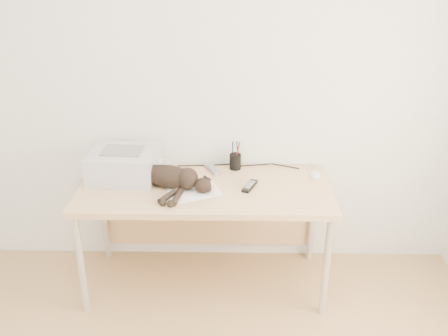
{
  "coord_description": "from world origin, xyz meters",
  "views": [
    {
      "loc": [
        0.17,
        -1.42,
        2.16
      ],
      "look_at": [
        0.12,
        1.34,
        0.89
      ],
      "focal_mm": 40.0,
      "sensor_mm": 36.0,
      "label": 1
    }
  ],
  "objects_px": {
    "mug": "(163,167)",
    "desk": "(206,199)",
    "cat": "(166,177)",
    "mouse": "(315,173)",
    "printer": "(124,164)",
    "pen_cup": "(235,161)"
  },
  "relations": [
    {
      "from": "cat",
      "to": "mouse",
      "type": "bearing_deg",
      "value": 28.43
    },
    {
      "from": "cat",
      "to": "pen_cup",
      "type": "bearing_deg",
      "value": 50.78
    },
    {
      "from": "desk",
      "to": "mouse",
      "type": "relative_size",
      "value": 13.38
    },
    {
      "from": "cat",
      "to": "mug",
      "type": "height_order",
      "value": "cat"
    },
    {
      "from": "mug",
      "to": "mouse",
      "type": "bearing_deg",
      "value": -1.14
    },
    {
      "from": "desk",
      "to": "mouse",
      "type": "bearing_deg",
      "value": 6.97
    },
    {
      "from": "desk",
      "to": "pen_cup",
      "type": "distance_m",
      "value": 0.33
    },
    {
      "from": "mug",
      "to": "desk",
      "type": "bearing_deg",
      "value": -20.71
    },
    {
      "from": "cat",
      "to": "printer",
      "type": "bearing_deg",
      "value": 173.69
    },
    {
      "from": "printer",
      "to": "pen_cup",
      "type": "height_order",
      "value": "same"
    },
    {
      "from": "cat",
      "to": "pen_cup",
      "type": "relative_size",
      "value": 3.26
    },
    {
      "from": "mug",
      "to": "mouse",
      "type": "height_order",
      "value": "mug"
    },
    {
      "from": "printer",
      "to": "pen_cup",
      "type": "relative_size",
      "value": 2.22
    },
    {
      "from": "printer",
      "to": "desk",
      "type": "bearing_deg",
      "value": -3.82
    },
    {
      "from": "desk",
      "to": "cat",
      "type": "bearing_deg",
      "value": -158.95
    },
    {
      "from": "mug",
      "to": "printer",
      "type": "bearing_deg",
      "value": -163.48
    },
    {
      "from": "desk",
      "to": "mug",
      "type": "relative_size",
      "value": 16.89
    },
    {
      "from": "mug",
      "to": "cat",
      "type": "bearing_deg",
      "value": -77.83
    },
    {
      "from": "cat",
      "to": "mug",
      "type": "relative_size",
      "value": 6.83
    },
    {
      "from": "printer",
      "to": "cat",
      "type": "distance_m",
      "value": 0.32
    },
    {
      "from": "mug",
      "to": "pen_cup",
      "type": "distance_m",
      "value": 0.49
    },
    {
      "from": "desk",
      "to": "mug",
      "type": "distance_m",
      "value": 0.35
    }
  ]
}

